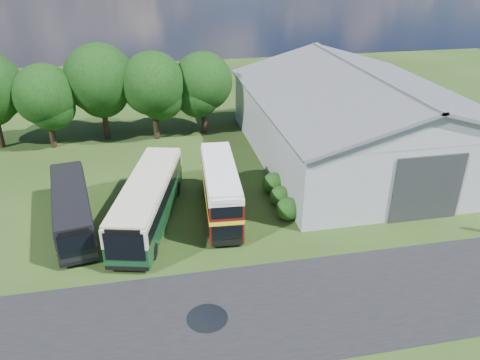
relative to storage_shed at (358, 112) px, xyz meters
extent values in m
plane|color=#1E320F|center=(-15.00, -15.98, -4.17)|extent=(120.00, 120.00, 0.00)
cube|color=black|center=(-12.00, -18.98, -4.17)|extent=(60.00, 8.00, 0.02)
cylinder|color=black|center=(-16.50, -18.98, -4.17)|extent=(2.20, 2.20, 0.01)
cube|color=gray|center=(0.00, 0.02, -1.42)|extent=(18.00, 24.00, 5.50)
cube|color=#2D3033|center=(0.00, -12.06, -1.67)|extent=(5.20, 0.18, 5.00)
cylinder|color=black|center=(-28.00, 7.52, -2.64)|extent=(0.56, 0.56, 3.06)
sphere|color=black|center=(-28.00, 7.52, 1.10)|extent=(5.78, 5.78, 5.78)
cylinder|color=black|center=(-23.00, 8.82, -2.37)|extent=(0.56, 0.56, 3.60)
sphere|color=black|center=(-23.00, 8.82, 2.03)|extent=(6.80, 6.80, 6.80)
cylinder|color=black|center=(-18.00, 7.82, -2.51)|extent=(0.56, 0.56, 3.31)
sphere|color=black|center=(-18.00, 7.82, 1.54)|extent=(6.26, 6.26, 6.26)
cylinder|color=black|center=(-13.00, 8.62, -2.58)|extent=(0.56, 0.56, 3.17)
sphere|color=black|center=(-13.00, 8.62, 1.29)|extent=(5.98, 5.98, 5.98)
sphere|color=#194714|center=(-9.40, -9.98, -4.17)|extent=(1.70, 1.70, 1.70)
sphere|color=#194714|center=(-9.40, -7.98, -4.17)|extent=(1.60, 1.60, 1.60)
sphere|color=#194714|center=(-9.40, -5.98, -4.17)|extent=(1.80, 1.80, 1.80)
cube|color=#0F381B|center=(-19.18, -8.62, -2.35)|extent=(5.67, 12.33, 2.99)
cube|color=#49100A|center=(-14.03, -8.45, -2.09)|extent=(2.93, 9.18, 3.62)
cube|color=black|center=(-24.36, -8.14, -2.62)|extent=(4.02, 10.45, 2.54)
camera|label=1|loc=(-18.51, -37.79, 13.40)|focal=35.00mm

